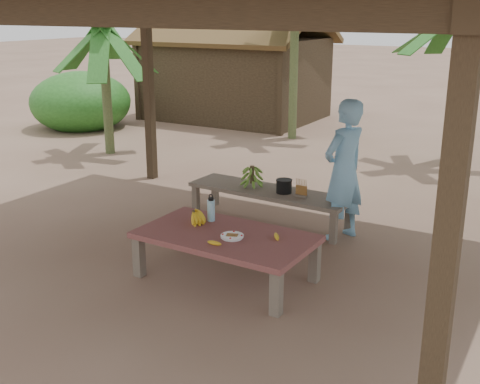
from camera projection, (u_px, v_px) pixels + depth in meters
The scene contains 16 objects.
ground at pixel (223, 258), 6.84m from camera, with size 80.00×80.00×0.00m, color brown.
pavilion at pixel (219, 3), 6.02m from camera, with size 6.60×5.60×2.95m.
work_table at pixel (226, 240), 6.20m from camera, with size 1.82×1.04×0.50m.
bench at pixel (269, 194), 7.87m from camera, with size 2.23×0.71×0.45m.
ripe_banana_bunch at pixel (194, 216), 6.48m from camera, with size 0.26×0.22×0.15m, color yellow, non-canonical shape.
plate at pixel (232, 236), 6.07m from camera, with size 0.24×0.24×0.04m.
loose_banana_front at pixel (214, 243), 5.89m from camera, with size 0.04×0.14×0.04m, color yellow.
loose_banana_side at pixel (277, 237), 6.06m from camera, with size 0.04×0.15×0.04m, color yellow.
water_flask at pixel (211, 210), 6.53m from camera, with size 0.08×0.08×0.31m.
green_banana_stalk at pixel (252, 176), 7.95m from camera, with size 0.26×0.26×0.30m, color #598C2D, non-canonical shape.
cooking_pot at pixel (284, 186), 7.71m from camera, with size 0.20×0.20×0.17m, color black.
skewer_rack at pixel (301, 188), 7.53m from camera, with size 0.18×0.08×0.24m, color #A57F47, non-canonical shape.
woman at pixel (344, 170), 7.20m from camera, with size 0.63×0.41×1.73m, color #69A0C6.
hut at pixel (236, 74), 15.29m from camera, with size 4.40×3.43×2.85m.
banana_plant_n at pixel (461, 24), 10.25m from camera, with size 1.80×1.80×2.94m.
banana_plant_w at pixel (103, 42), 11.17m from camera, with size 1.80×1.80×2.59m.
Camera 1 is at (3.32, -5.37, 2.73)m, focal length 45.00 mm.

